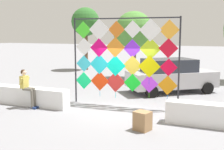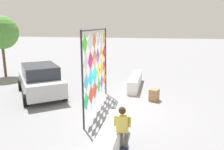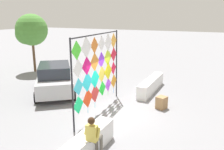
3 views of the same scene
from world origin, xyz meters
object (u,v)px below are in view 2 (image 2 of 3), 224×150
(tree_palm_like, at_px, (0,33))
(cardboard_box_large, at_px, (154,95))
(parked_car, at_px, (40,80))
(kite_display_rack, at_px, (97,63))
(seated_vendor, at_px, (123,125))

(tree_palm_like, bearing_deg, cardboard_box_large, -105.35)
(parked_car, distance_m, cardboard_box_large, 6.48)
(kite_display_rack, xyz_separation_m, cardboard_box_large, (1.65, -2.71, -1.93))
(cardboard_box_large, bearing_deg, parked_car, 93.14)
(kite_display_rack, bearing_deg, parked_car, 70.95)
(parked_car, bearing_deg, kite_display_rack, -109.05)
(cardboard_box_large, bearing_deg, tree_palm_like, 74.65)
(kite_display_rack, relative_size, cardboard_box_large, 7.45)
(seated_vendor, height_order, cardboard_box_large, seated_vendor)
(parked_car, bearing_deg, seated_vendor, -131.56)
(parked_car, xyz_separation_m, tree_palm_like, (3.55, 5.17, 2.46))
(kite_display_rack, bearing_deg, seated_vendor, -153.21)
(seated_vendor, xyz_separation_m, cardboard_box_large, (5.31, -0.86, -0.66))
(kite_display_rack, bearing_deg, tree_palm_like, 61.52)
(seated_vendor, xyz_separation_m, parked_car, (4.96, 5.59, -0.07))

